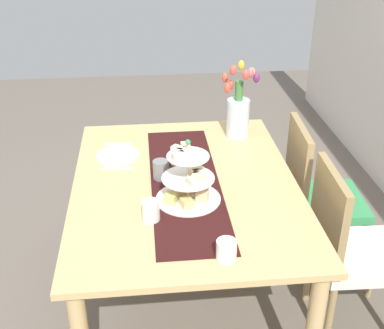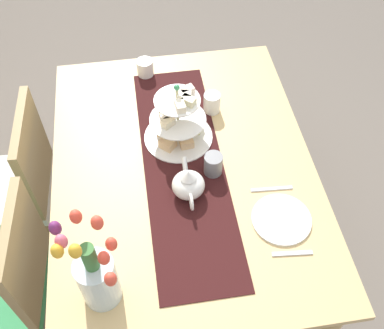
{
  "view_description": "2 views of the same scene",
  "coord_description": "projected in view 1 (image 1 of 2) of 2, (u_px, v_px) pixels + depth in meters",
  "views": [
    {
      "loc": [
        2.12,
        -0.18,
        2.01
      ],
      "look_at": [
        -0.06,
        0.04,
        0.83
      ],
      "focal_mm": 47.36,
      "sensor_mm": 36.0,
      "label": 1
    },
    {
      "loc": [
        -1.17,
        0.14,
        2.27
      ],
      "look_at": [
        -0.08,
        -0.02,
        0.87
      ],
      "focal_mm": 42.66,
      "sensor_mm": 36.0,
      "label": 2
    }
  ],
  "objects": [
    {
      "name": "fork_left",
      "position": [
        118.0,
        144.0,
        2.84
      ],
      "size": [
        0.03,
        0.15,
        0.01
      ],
      "primitive_type": "cube",
      "rotation": [
        0.0,
        0.0,
        -0.09
      ],
      "color": "silver",
      "rests_on": "dining_table"
    },
    {
      "name": "mug_grey",
      "position": [
        161.0,
        170.0,
        2.48
      ],
      "size": [
        0.08,
        0.08,
        0.09
      ],
      "primitive_type": "cylinder",
      "color": "slate",
      "rests_on": "table_runner"
    },
    {
      "name": "chair_right",
      "position": [
        347.0,
        245.0,
        2.46
      ],
      "size": [
        0.44,
        0.44,
        0.91
      ],
      "color": "#9C8254",
      "rests_on": "ground_plane"
    },
    {
      "name": "knife_left",
      "position": [
        117.0,
        169.0,
        2.59
      ],
      "size": [
        0.02,
        0.17,
        0.01
      ],
      "primitive_type": "cube",
      "rotation": [
        0.0,
        0.0,
        -0.06
      ],
      "color": "silver",
      "rests_on": "dining_table"
    },
    {
      "name": "chair_left",
      "position": [
        315.0,
        192.0,
        2.9
      ],
      "size": [
        0.45,
        0.45,
        0.91
      ],
      "color": "#9C8254",
      "rests_on": "ground_plane"
    },
    {
      "name": "table_runner",
      "position": [
        185.0,
        182.0,
        2.47
      ],
      "size": [
        1.18,
        0.33,
        0.0
      ],
      "primitive_type": "cube",
      "color": "black",
      "rests_on": "dining_table"
    },
    {
      "name": "dining_table",
      "position": [
        185.0,
        201.0,
        2.52
      ],
      "size": [
        1.46,
        1.09,
        0.77
      ],
      "color": "tan",
      "rests_on": "ground_plane"
    },
    {
      "name": "tiered_cake_stand",
      "position": [
        188.0,
        182.0,
        2.28
      ],
      "size": [
        0.3,
        0.3,
        0.3
      ],
      "color": "beige",
      "rests_on": "table_runner"
    },
    {
      "name": "tulip_vase",
      "position": [
        238.0,
        111.0,
        2.87
      ],
      "size": [
        0.21,
        0.19,
        0.43
      ],
      "color": "silver",
      "rests_on": "dining_table"
    },
    {
      "name": "dinner_plate_left",
      "position": [
        118.0,
        155.0,
        2.71
      ],
      "size": [
        0.23,
        0.23,
        0.01
      ],
      "primitive_type": "cylinder",
      "color": "white",
      "rests_on": "dining_table"
    },
    {
      "name": "teapot",
      "position": [
        182.0,
        159.0,
        2.56
      ],
      "size": [
        0.24,
        0.13,
        0.14
      ],
      "color": "white",
      "rests_on": "table_runner"
    },
    {
      "name": "cream_jug",
      "position": [
        226.0,
        250.0,
        1.93
      ],
      "size": [
        0.08,
        0.08,
        0.08
      ],
      "primitive_type": "cylinder",
      "color": "white",
      "rests_on": "dining_table"
    },
    {
      "name": "mug_white_text",
      "position": [
        151.0,
        211.0,
        2.16
      ],
      "size": [
        0.08,
        0.08,
        0.09
      ],
      "primitive_type": "cylinder",
      "color": "white",
      "rests_on": "dining_table"
    },
    {
      "name": "ground_plane",
      "position": [
        186.0,
        301.0,
        2.83
      ],
      "size": [
        8.0,
        8.0,
        0.0
      ],
      "primitive_type": "plane",
      "color": "#6B6056"
    }
  ]
}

